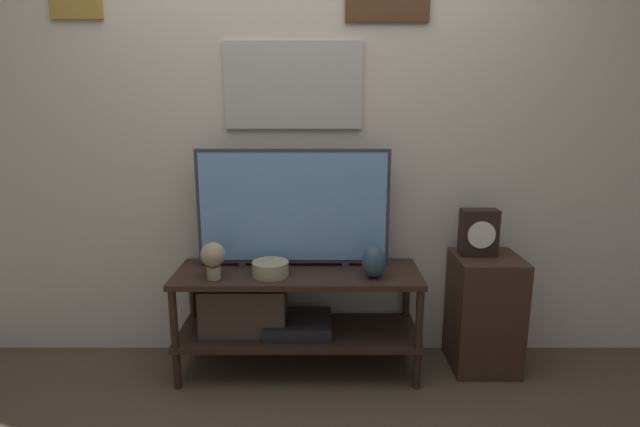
{
  "coord_description": "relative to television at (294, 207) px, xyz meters",
  "views": [
    {
      "loc": [
        0.12,
        -2.27,
        1.46
      ],
      "look_at": [
        0.11,
        0.26,
        0.89
      ],
      "focal_mm": 28.0,
      "sensor_mm": 36.0,
      "label": 1
    }
  ],
  "objects": [
    {
      "name": "ground_plane",
      "position": [
        0.02,
        -0.36,
        -0.9
      ],
      "size": [
        12.0,
        12.0,
        0.0
      ],
      "primitive_type": "plane",
      "color": "#4C3D2D"
    },
    {
      "name": "wall_back",
      "position": [
        0.02,
        0.17,
        0.45
      ],
      "size": [
        6.4,
        0.08,
        2.7
      ],
      "color": "beige",
      "rests_on": "ground_plane"
    },
    {
      "name": "media_console",
      "position": [
        -0.09,
        -0.1,
        -0.54
      ],
      "size": [
        1.3,
        0.44,
        0.57
      ],
      "color": "black",
      "rests_on": "ground_plane"
    },
    {
      "name": "television",
      "position": [
        0.0,
        0.0,
        0.0
      ],
      "size": [
        1.03,
        0.05,
        0.64
      ],
      "color": "#333338",
      "rests_on": "media_console"
    },
    {
      "name": "vase_wide_bowl",
      "position": [
        -0.11,
        -0.16,
        -0.29
      ],
      "size": [
        0.19,
        0.19,
        0.08
      ],
      "color": "tan",
      "rests_on": "media_console"
    },
    {
      "name": "vase_urn_stoneware",
      "position": [
        0.42,
        -0.19,
        -0.25
      ],
      "size": [
        0.13,
        0.13,
        0.17
      ],
      "color": "#2D4251",
      "rests_on": "media_console"
    },
    {
      "name": "decorative_bust",
      "position": [
        -0.4,
        -0.21,
        -0.22
      ],
      "size": [
        0.13,
        0.13,
        0.19
      ],
      "color": "tan",
      "rests_on": "media_console"
    },
    {
      "name": "side_table",
      "position": [
        1.05,
        -0.06,
        -0.58
      ],
      "size": [
        0.35,
        0.36,
        0.64
      ],
      "color": "#382319",
      "rests_on": "ground_plane"
    },
    {
      "name": "mantel_clock",
      "position": [
        1.0,
        -0.02,
        -0.13
      ],
      "size": [
        0.2,
        0.11,
        0.25
      ],
      "color": "black",
      "rests_on": "side_table"
    }
  ]
}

